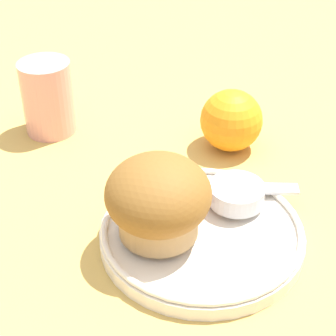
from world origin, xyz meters
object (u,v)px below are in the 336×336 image
(butter_knife, at_px, (213,188))
(orange_fruit, at_px, (231,120))
(muffin, at_px, (158,196))
(juice_glass, at_px, (48,97))

(butter_knife, bearing_deg, orange_fruit, 77.74)
(muffin, relative_size, juice_glass, 1.05)
(butter_knife, xyz_separation_m, orange_fruit, (0.03, 0.11, 0.01))
(butter_knife, relative_size, orange_fruit, 2.37)
(orange_fruit, bearing_deg, juice_glass, 167.53)
(muffin, distance_m, butter_knife, 0.09)
(muffin, xyz_separation_m, orange_fruit, (0.09, 0.16, -0.02))
(orange_fruit, relative_size, juice_glass, 0.80)
(muffin, bearing_deg, butter_knife, 44.83)
(muffin, relative_size, butter_knife, 0.55)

